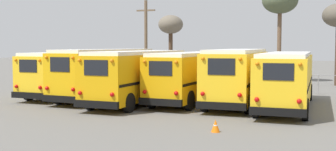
{
  "coord_description": "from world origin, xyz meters",
  "views": [
    {
      "loc": [
        9.25,
        -24.06,
        3.46
      ],
      "look_at": [
        0.0,
        0.38,
        1.62
      ],
      "focal_mm": 45.0,
      "sensor_mm": 36.0,
      "label": 1
    }
  ],
  "objects": [
    {
      "name": "traffic_cone",
      "position": [
        5.13,
        -7.78,
        0.26
      ],
      "size": [
        0.36,
        0.36,
        0.51
      ],
      "color": "orange",
      "rests_on": "ground"
    },
    {
      "name": "utility_pole",
      "position": [
        -6.3,
        11.3,
        3.95
      ],
      "size": [
        1.8,
        0.29,
        7.6
      ],
      "color": "brown",
      "rests_on": "ground"
    },
    {
      "name": "school_bus_4",
      "position": [
        4.32,
        0.69,
        1.77
      ],
      "size": [
        2.78,
        9.67,
        3.26
      ],
      "color": "yellow",
      "rests_on": "ground"
    },
    {
      "name": "fence_line",
      "position": [
        0.0,
        7.45,
        0.99
      ],
      "size": [
        22.44,
        0.06,
        1.42
      ],
      "color": "#939399",
      "rests_on": "ground"
    },
    {
      "name": "bare_tree_0",
      "position": [
        4.99,
        16.89,
        7.58
      ],
      "size": [
        3.33,
        3.33,
        8.99
      ],
      "color": "brown",
      "rests_on": "ground"
    },
    {
      "name": "school_bus_2",
      "position": [
        -1.44,
        -0.66,
        1.72
      ],
      "size": [
        2.7,
        10.48,
        3.16
      ],
      "color": "#E5A00C",
      "rests_on": "ground"
    },
    {
      "name": "bare_tree_2",
      "position": [
        -6.27,
        17.73,
        5.51
      ],
      "size": [
        2.61,
        2.61,
        6.7
      ],
      "color": "#473323",
      "rests_on": "ground"
    },
    {
      "name": "school_bus_0",
      "position": [
        -7.19,
        0.92,
        1.65
      ],
      "size": [
        2.71,
        9.52,
        3.04
      ],
      "color": "yellow",
      "rests_on": "ground"
    },
    {
      "name": "school_bus_1",
      "position": [
        -4.32,
        0.36,
        1.76
      ],
      "size": [
        2.85,
        10.0,
        3.24
      ],
      "color": "#EAAA0F",
      "rests_on": "ground"
    },
    {
      "name": "school_bus_3",
      "position": [
        1.44,
        0.78,
        1.68
      ],
      "size": [
        2.82,
        9.83,
        3.07
      ],
      "color": "#E5A00C",
      "rests_on": "ground"
    },
    {
      "name": "school_bus_5",
      "position": [
        7.19,
        0.08,
        1.69
      ],
      "size": [
        2.66,
        10.57,
        3.09
      ],
      "color": "yellow",
      "rests_on": "ground"
    },
    {
      "name": "ground_plane",
      "position": [
        0.0,
        0.0,
        0.0
      ],
      "size": [
        160.0,
        160.0,
        0.0
      ],
      "primitive_type": "plane",
      "color": "#66635E"
    }
  ]
}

